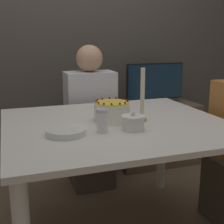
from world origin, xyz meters
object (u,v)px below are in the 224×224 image
(cake, at_px, (112,111))
(person_man_blue_shirt, at_px, (91,126))
(candle, at_px, (142,99))
(sugar_shaker, at_px, (102,121))
(sugar_bowl, at_px, (133,123))
(tv_monitor, at_px, (155,83))

(cake, distance_m, person_man_blue_shirt, 0.80)
(candle, bearing_deg, cake, 159.66)
(sugar_shaker, bearing_deg, sugar_bowl, -2.24)
(sugar_bowl, bearing_deg, person_man_blue_shirt, 89.03)
(sugar_bowl, bearing_deg, candle, 50.91)
(sugar_shaker, height_order, person_man_blue_shirt, person_man_blue_shirt)
(sugar_bowl, distance_m, candle, 0.21)
(candle, bearing_deg, person_man_blue_shirt, 97.57)
(sugar_bowl, distance_m, tv_monitor, 1.48)
(cake, relative_size, sugar_bowl, 1.67)
(candle, distance_m, tv_monitor, 1.29)
(sugar_bowl, distance_m, person_man_blue_shirt, 0.99)
(cake, xyz_separation_m, tv_monitor, (0.81, 1.05, -0.01))
(cake, height_order, tv_monitor, tv_monitor)
(candle, relative_size, tv_monitor, 0.52)
(sugar_bowl, xyz_separation_m, sugar_shaker, (-0.17, 0.01, 0.02))
(sugar_shaker, bearing_deg, cake, 58.79)
(person_man_blue_shirt, distance_m, tv_monitor, 0.86)
(tv_monitor, bearing_deg, candle, -120.06)
(candle, height_order, tv_monitor, candle)
(sugar_bowl, xyz_separation_m, tv_monitor, (0.77, 1.26, 0.01))
(cake, relative_size, person_man_blue_shirt, 0.18)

